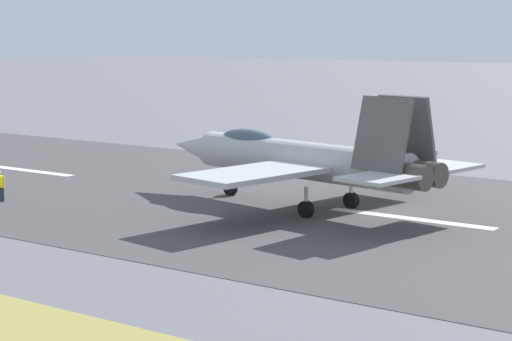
% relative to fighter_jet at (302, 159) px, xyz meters
% --- Properties ---
extents(ground_plane, '(400.00, 400.00, 0.00)m').
position_rel_fighter_jet_xyz_m(ground_plane, '(-5.39, -0.59, -2.36)').
color(ground_plane, slate).
extents(runway_strip, '(240.00, 26.00, 0.02)m').
position_rel_fighter_jet_xyz_m(runway_strip, '(-5.41, -0.59, -2.35)').
color(runway_strip, '#464345').
rests_on(runway_strip, ground).
extents(fighter_jet, '(17.24, 15.09, 5.56)m').
position_rel_fighter_jet_xyz_m(fighter_jet, '(0.00, 0.00, 0.00)').
color(fighter_jet, '#B0B4B6').
rests_on(fighter_jet, ground).
extents(marker_cone_mid, '(0.44, 0.44, 0.55)m').
position_rel_fighter_jet_xyz_m(marker_cone_mid, '(5.93, -13.14, -2.09)').
color(marker_cone_mid, orange).
rests_on(marker_cone_mid, ground).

